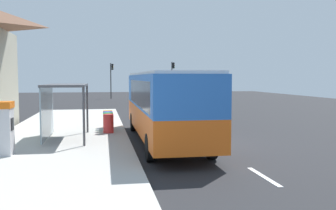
# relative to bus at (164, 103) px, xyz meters

# --- Properties ---
(ground_plane) EXTENTS (56.00, 92.00, 0.04)m
(ground_plane) POSITION_rel_bus_xyz_m (1.71, 13.64, -1.86)
(ground_plane) COLOR #262628
(sidewalk_platform) EXTENTS (6.20, 30.00, 0.18)m
(sidewalk_platform) POSITION_rel_bus_xyz_m (-4.69, 1.64, -1.75)
(sidewalk_platform) COLOR beige
(sidewalk_platform) RESTS_ON ground
(lane_stripe_seg_0) EXTENTS (0.16, 2.20, 0.01)m
(lane_stripe_seg_0) POSITION_rel_bus_xyz_m (1.96, -6.36, -1.84)
(lane_stripe_seg_0) COLOR silver
(lane_stripe_seg_0) RESTS_ON ground
(lane_stripe_seg_1) EXTENTS (0.16, 2.20, 0.01)m
(lane_stripe_seg_1) POSITION_rel_bus_xyz_m (1.96, -1.36, -1.84)
(lane_stripe_seg_1) COLOR silver
(lane_stripe_seg_1) RESTS_ON ground
(lane_stripe_seg_2) EXTENTS (0.16, 2.20, 0.01)m
(lane_stripe_seg_2) POSITION_rel_bus_xyz_m (1.96, 3.64, -1.84)
(lane_stripe_seg_2) COLOR silver
(lane_stripe_seg_2) RESTS_ON ground
(lane_stripe_seg_3) EXTENTS (0.16, 2.20, 0.01)m
(lane_stripe_seg_3) POSITION_rel_bus_xyz_m (1.96, 8.64, -1.84)
(lane_stripe_seg_3) COLOR silver
(lane_stripe_seg_3) RESTS_ON ground
(lane_stripe_seg_4) EXTENTS (0.16, 2.20, 0.01)m
(lane_stripe_seg_4) POSITION_rel_bus_xyz_m (1.96, 13.64, -1.84)
(lane_stripe_seg_4) COLOR silver
(lane_stripe_seg_4) RESTS_ON ground
(lane_stripe_seg_5) EXTENTS (0.16, 2.20, 0.01)m
(lane_stripe_seg_5) POSITION_rel_bus_xyz_m (1.96, 18.64, -1.84)
(lane_stripe_seg_5) COLOR silver
(lane_stripe_seg_5) RESTS_ON ground
(lane_stripe_seg_6) EXTENTS (0.16, 2.20, 0.01)m
(lane_stripe_seg_6) POSITION_rel_bus_xyz_m (1.96, 23.64, -1.84)
(lane_stripe_seg_6) COLOR silver
(lane_stripe_seg_6) RESTS_ON ground
(lane_stripe_seg_7) EXTENTS (0.16, 2.20, 0.01)m
(lane_stripe_seg_7) POSITION_rel_bus_xyz_m (1.96, 28.64, -1.84)
(lane_stripe_seg_7) COLOR silver
(lane_stripe_seg_7) RESTS_ON ground
(bus) EXTENTS (2.60, 11.03, 3.21)m
(bus) POSITION_rel_bus_xyz_m (0.00, 0.00, 0.00)
(bus) COLOR orange
(bus) RESTS_ON ground
(white_van) EXTENTS (2.10, 5.23, 2.30)m
(white_van) POSITION_rel_bus_xyz_m (3.91, 24.28, -0.50)
(white_van) COLOR white
(white_van) RESTS_ON ground
(sedan_near) EXTENTS (1.99, 4.47, 1.52)m
(sedan_near) POSITION_rel_bus_xyz_m (4.01, 28.15, -1.05)
(sedan_near) COLOR navy
(sedan_near) RESTS_ON ground
(sedan_far) EXTENTS (1.88, 4.42, 1.52)m
(sedan_far) POSITION_rel_bus_xyz_m (4.01, 34.87, -1.05)
(sedan_far) COLOR navy
(sedan_far) RESTS_ON ground
(ticket_machine) EXTENTS (0.66, 0.76, 1.94)m
(ticket_machine) POSITION_rel_bus_xyz_m (-6.31, -2.56, -0.67)
(ticket_machine) COLOR silver
(ticket_machine) RESTS_ON sidewalk_platform
(recycling_bin_red) EXTENTS (0.52, 0.52, 0.95)m
(recycling_bin_red) POSITION_rel_bus_xyz_m (-2.49, 2.25, -1.19)
(recycling_bin_red) COLOR red
(recycling_bin_red) RESTS_ON sidewalk_platform
(recycling_bin_green) EXTENTS (0.52, 0.52, 0.95)m
(recycling_bin_green) POSITION_rel_bus_xyz_m (-2.49, 2.95, -1.19)
(recycling_bin_green) COLOR green
(recycling_bin_green) RESTS_ON sidewalk_platform
(recycling_bin_blue) EXTENTS (0.52, 0.52, 0.95)m
(recycling_bin_blue) POSITION_rel_bus_xyz_m (-2.49, 3.65, -1.19)
(recycling_bin_blue) COLOR blue
(recycling_bin_blue) RESTS_ON sidewalk_platform
(recycling_bin_orange) EXTENTS (0.52, 0.52, 0.95)m
(recycling_bin_orange) POSITION_rel_bus_xyz_m (-2.49, 4.35, -1.19)
(recycling_bin_orange) COLOR orange
(recycling_bin_orange) RESTS_ON sidewalk_platform
(traffic_light_near_side) EXTENTS (0.49, 0.28, 5.17)m
(traffic_light_near_side) POSITION_rel_bus_xyz_m (7.21, 35.48, 1.59)
(traffic_light_near_side) COLOR #2D2D2D
(traffic_light_near_side) RESTS_ON ground
(traffic_light_far_side) EXTENTS (0.49, 0.28, 4.96)m
(traffic_light_far_side) POSITION_rel_bus_xyz_m (-1.39, 36.28, 1.46)
(traffic_light_far_side) COLOR #2D2D2D
(traffic_light_far_side) RESTS_ON ground
(bus_shelter) EXTENTS (1.80, 4.00, 2.50)m
(bus_shelter) POSITION_rel_bus_xyz_m (-4.70, 0.69, 0.25)
(bus_shelter) COLOR #4C4C51
(bus_shelter) RESTS_ON sidewalk_platform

